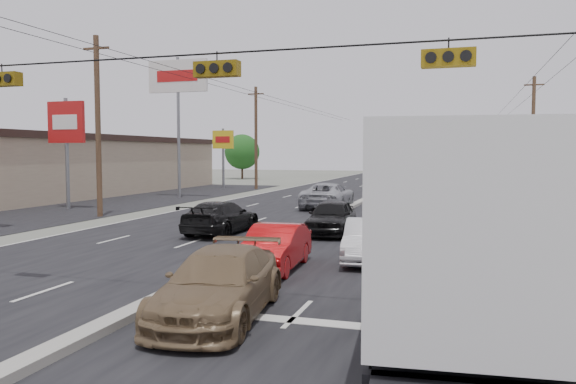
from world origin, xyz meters
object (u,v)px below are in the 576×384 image
at_px(black_suv, 470,301).
at_px(queue_car_b, 368,241).
at_px(tree_left_far, 242,152).
at_px(box_truck, 456,236).
at_px(utility_pole_left_c, 256,137).
at_px(oncoming_far, 328,196).
at_px(queue_car_c, 458,213).
at_px(queue_car_e, 529,219).
at_px(tree_right_mid, 555,145).
at_px(red_sedan, 275,248).
at_px(queue_car_a, 332,217).
at_px(pole_sign_far, 223,144).
at_px(tan_sedan, 219,285).
at_px(utility_pole_left_b, 98,125).
at_px(pole_sign_billboard, 178,85).
at_px(oncoming_near, 221,218).
at_px(tree_right_far, 534,143).
at_px(utility_pole_right_c, 533,135).
at_px(pole_sign_mid, 66,128).

xyz_separation_m(black_suv, queue_car_b, (-3.12, 7.45, -0.13)).
bearing_deg(tree_left_far, box_truck, -64.83).
relative_size(utility_pole_left_c, oncoming_far, 1.70).
relative_size(queue_car_b, queue_car_c, 0.79).
bearing_deg(utility_pole_left_c, queue_car_e, -49.61).
bearing_deg(tree_right_mid, queue_car_c, -105.85).
relative_size(red_sedan, queue_car_b, 1.00).
height_order(queue_car_a, queue_car_e, queue_car_e).
bearing_deg(queue_car_e, pole_sign_far, 128.53).
bearing_deg(red_sedan, tan_sedan, -87.95).
distance_m(black_suv, queue_car_e, 15.11).
relative_size(utility_pole_left_b, tree_left_far, 1.63).
height_order(pole_sign_billboard, pole_sign_far, pole_sign_billboard).
distance_m(utility_pole_left_b, queue_car_c, 19.71).
bearing_deg(tree_left_far, utility_pole_left_b, -78.08).
relative_size(tree_left_far, tree_right_mid, 0.86).
bearing_deg(queue_car_a, oncoming_near, -167.81).
bearing_deg(tree_right_far, utility_pole_left_b, -117.39).
height_order(box_truck, black_suv, box_truck).
bearing_deg(oncoming_near, box_truck, 131.19).
bearing_deg(tree_right_far, utility_pole_right_c, -96.65).
xyz_separation_m(tree_right_mid, oncoming_far, (-16.40, -21.56, -3.52)).
bearing_deg(queue_car_e, utility_pole_left_b, 171.41).
bearing_deg(utility_pole_left_c, tree_right_mid, 10.30).
bearing_deg(pole_sign_far, queue_car_e, -45.42).
distance_m(tree_left_far, box_truck, 67.55).
xyz_separation_m(tree_right_mid, tan_sedan, (-13.16, -45.73, -3.61)).
xyz_separation_m(utility_pole_left_b, tan_sedan, (14.34, -15.73, -4.38)).
xyz_separation_m(utility_pole_left_c, pole_sign_billboard, (-2.00, -12.00, 3.76)).
height_order(pole_sign_billboard, tan_sedan, pole_sign_billboard).
bearing_deg(tan_sedan, pole_sign_billboard, 113.19).
height_order(tan_sedan, oncoming_far, oncoming_far).
height_order(pole_sign_mid, queue_car_c, pole_sign_mid).
relative_size(pole_sign_far, queue_car_a, 1.35).
bearing_deg(queue_car_e, tree_left_far, 118.45).
height_order(pole_sign_billboard, tree_right_mid, pole_sign_billboard).
xyz_separation_m(queue_car_c, queue_car_e, (2.90, -1.74, 0.05)).
distance_m(utility_pole_left_c, tan_sedan, 43.40).
relative_size(utility_pole_right_c, tan_sedan, 2.00).
bearing_deg(tree_left_far, utility_pole_left_c, -64.59).
xyz_separation_m(pole_sign_billboard, tan_sedan, (16.34, -28.73, -8.14)).
distance_m(tan_sedan, queue_car_b, 7.60).
xyz_separation_m(box_truck, queue_car_b, (-2.83, 7.70, -1.39)).
bearing_deg(pole_sign_mid, queue_car_c, -5.40).
bearing_deg(tan_sedan, utility_pole_left_b, 125.92).
bearing_deg(queue_car_e, pole_sign_mid, 165.44).
relative_size(utility_pole_left_c, queue_car_e, 2.21).
bearing_deg(queue_car_b, utility_pole_left_b, 146.71).
bearing_deg(tree_right_mid, utility_pole_left_b, -132.51).
bearing_deg(tree_right_far, queue_car_c, -99.73).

